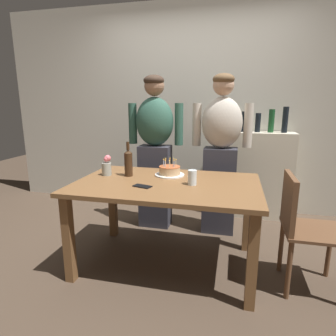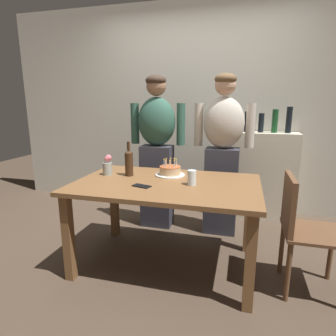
{
  "view_description": "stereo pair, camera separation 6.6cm",
  "coord_description": "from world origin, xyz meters",
  "px_view_note": "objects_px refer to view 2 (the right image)",
  "views": [
    {
      "loc": [
        0.52,
        -2.17,
        1.38
      ],
      "look_at": [
        -0.01,
        0.09,
        0.84
      ],
      "focal_mm": 30.17,
      "sensor_mm": 36.0,
      "label": 1
    },
    {
      "loc": [
        0.59,
        -2.15,
        1.38
      ],
      "look_at": [
        -0.01,
        0.09,
        0.84
      ],
      "focal_mm": 30.17,
      "sensor_mm": 36.0,
      "label": 2
    }
  ],
  "objects_px": {
    "water_glass_near": "(192,178)",
    "wine_bottle": "(129,162)",
    "cell_phone": "(142,186)",
    "person_man_bearded": "(157,150)",
    "person_woman_cardigan": "(222,153)",
    "flower_vase": "(108,166)",
    "birthday_cake": "(170,171)",
    "dining_chair": "(301,224)"
  },
  "relations": [
    {
      "from": "cell_phone",
      "to": "birthday_cake",
      "type": "bearing_deg",
      "value": 88.09
    },
    {
      "from": "dining_chair",
      "to": "person_man_bearded",
      "type": "bearing_deg",
      "value": 58.27
    },
    {
      "from": "person_woman_cardigan",
      "to": "flower_vase",
      "type": "bearing_deg",
      "value": 34.52
    },
    {
      "from": "wine_bottle",
      "to": "cell_phone",
      "type": "bearing_deg",
      "value": -52.52
    },
    {
      "from": "person_man_bearded",
      "to": "birthday_cake",
      "type": "bearing_deg",
      "value": 118.02
    },
    {
      "from": "water_glass_near",
      "to": "person_man_bearded",
      "type": "relative_size",
      "value": 0.07
    },
    {
      "from": "person_woman_cardigan",
      "to": "dining_chair",
      "type": "height_order",
      "value": "person_woman_cardigan"
    },
    {
      "from": "birthday_cake",
      "to": "water_glass_near",
      "type": "xyz_separation_m",
      "value": [
        0.24,
        -0.25,
        0.02
      ]
    },
    {
      "from": "cell_phone",
      "to": "water_glass_near",
      "type": "bearing_deg",
      "value": 37.68
    },
    {
      "from": "water_glass_near",
      "to": "dining_chair",
      "type": "bearing_deg",
      "value": -2.87
    },
    {
      "from": "water_glass_near",
      "to": "person_man_bearded",
      "type": "distance_m",
      "value": 0.96
    },
    {
      "from": "birthday_cake",
      "to": "person_woman_cardigan",
      "type": "relative_size",
      "value": 0.16
    },
    {
      "from": "water_glass_near",
      "to": "dining_chair",
      "type": "xyz_separation_m",
      "value": [
        0.82,
        -0.04,
        -0.28
      ]
    },
    {
      "from": "wine_bottle",
      "to": "flower_vase",
      "type": "xyz_separation_m",
      "value": [
        -0.2,
        -0.02,
        -0.04
      ]
    },
    {
      "from": "cell_phone",
      "to": "person_woman_cardigan",
      "type": "height_order",
      "value": "person_woman_cardigan"
    },
    {
      "from": "person_woman_cardigan",
      "to": "dining_chair",
      "type": "relative_size",
      "value": 1.9
    },
    {
      "from": "wine_bottle",
      "to": "dining_chair",
      "type": "height_order",
      "value": "wine_bottle"
    },
    {
      "from": "person_man_bearded",
      "to": "dining_chair",
      "type": "height_order",
      "value": "person_man_bearded"
    },
    {
      "from": "wine_bottle",
      "to": "dining_chair",
      "type": "bearing_deg",
      "value": -7.63
    },
    {
      "from": "water_glass_near",
      "to": "person_woman_cardigan",
      "type": "xyz_separation_m",
      "value": [
        0.18,
        0.8,
        0.07
      ]
    },
    {
      "from": "cell_phone",
      "to": "person_man_bearded",
      "type": "xyz_separation_m",
      "value": [
        -0.16,
        0.94,
        0.13
      ]
    },
    {
      "from": "cell_phone",
      "to": "dining_chair",
      "type": "distance_m",
      "value": 1.22
    },
    {
      "from": "birthday_cake",
      "to": "flower_vase",
      "type": "xyz_separation_m",
      "value": [
        -0.55,
        -0.12,
        0.04
      ]
    },
    {
      "from": "flower_vase",
      "to": "person_man_bearded",
      "type": "xyz_separation_m",
      "value": [
        0.26,
        0.67,
        0.05
      ]
    },
    {
      "from": "cell_phone",
      "to": "wine_bottle",
      "type": "bearing_deg",
      "value": 143.85
    },
    {
      "from": "birthday_cake",
      "to": "person_woman_cardigan",
      "type": "distance_m",
      "value": 0.7
    },
    {
      "from": "birthday_cake",
      "to": "cell_phone",
      "type": "xyz_separation_m",
      "value": [
        -0.13,
        -0.39,
        -0.04
      ]
    },
    {
      "from": "birthday_cake",
      "to": "dining_chair",
      "type": "bearing_deg",
      "value": -15.14
    },
    {
      "from": "cell_phone",
      "to": "person_woman_cardigan",
      "type": "relative_size",
      "value": 0.09
    },
    {
      "from": "cell_phone",
      "to": "person_woman_cardigan",
      "type": "xyz_separation_m",
      "value": [
        0.55,
        0.94,
        0.13
      ]
    },
    {
      "from": "person_man_bearded",
      "to": "dining_chair",
      "type": "distance_m",
      "value": 1.63
    },
    {
      "from": "wine_bottle",
      "to": "water_glass_near",
      "type": "bearing_deg",
      "value": -14.02
    },
    {
      "from": "water_glass_near",
      "to": "wine_bottle",
      "type": "bearing_deg",
      "value": 165.98
    },
    {
      "from": "cell_phone",
      "to": "person_man_bearded",
      "type": "bearing_deg",
      "value": 116.25
    },
    {
      "from": "birthday_cake",
      "to": "wine_bottle",
      "type": "xyz_separation_m",
      "value": [
        -0.35,
        -0.1,
        0.08
      ]
    },
    {
      "from": "wine_bottle",
      "to": "cell_phone",
      "type": "relative_size",
      "value": 2.13
    },
    {
      "from": "water_glass_near",
      "to": "flower_vase",
      "type": "xyz_separation_m",
      "value": [
        -0.79,
        0.13,
        0.02
      ]
    },
    {
      "from": "water_glass_near",
      "to": "person_woman_cardigan",
      "type": "relative_size",
      "value": 0.07
    },
    {
      "from": "birthday_cake",
      "to": "wine_bottle",
      "type": "relative_size",
      "value": 0.86
    },
    {
      "from": "cell_phone",
      "to": "person_woman_cardigan",
      "type": "bearing_deg",
      "value": 76.18
    },
    {
      "from": "water_glass_near",
      "to": "wine_bottle",
      "type": "distance_m",
      "value": 0.61
    },
    {
      "from": "cell_phone",
      "to": "flower_vase",
      "type": "relative_size",
      "value": 0.78
    }
  ]
}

